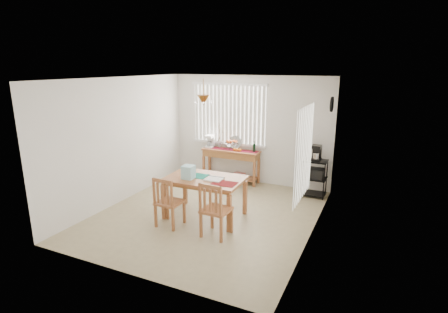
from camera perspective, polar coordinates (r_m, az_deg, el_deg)
The scene contains 10 objects.
ground at distance 6.93m, azimuth -2.70°, elevation -9.44°, with size 4.00×4.50×0.01m, color tan.
room_shell at distance 6.43m, azimuth -2.79°, elevation 4.52°, with size 4.20×4.70×2.70m.
sideboard at distance 8.61m, azimuth 1.18°, elevation -0.21°, with size 1.44×0.41×0.81m.
sideboard_items at distance 8.64m, azimuth -0.24°, elevation 2.09°, with size 1.37×0.34×0.62m.
wire_cart at distance 7.92m, azimuth 14.65°, elevation -2.89°, with size 0.49×0.39×0.83m.
cart_items at distance 7.80m, azimuth 14.89°, elevation 0.54°, with size 0.19×0.23×0.34m.
dining_table at distance 6.60m, azimuth -3.15°, elevation -4.22°, with size 1.48×0.97×0.78m.
table_items at distance 6.50m, azimuth -4.78°, elevation -2.86°, with size 1.12×0.51×0.25m.
chair_left at distance 6.36m, azimuth -9.09°, elevation -7.38°, with size 0.44×0.44×0.93m.
chair_right at distance 5.91m, azimuth -1.47°, elevation -8.73°, with size 0.47×0.47×0.97m.
Camera 1 is at (2.94, -5.59, 2.84)m, focal length 28.00 mm.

